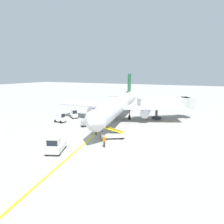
{
  "coord_description": "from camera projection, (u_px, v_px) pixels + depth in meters",
  "views": [
    {
      "loc": [
        18.63,
        -25.99,
        10.4
      ],
      "look_at": [
        1.17,
        10.24,
        2.5
      ],
      "focal_mm": 32.23,
      "sensor_mm": 36.0,
      "label": 1
    }
  ],
  "objects": [
    {
      "name": "ground_plane",
      "position": [
        78.0,
        137.0,
        32.91
      ],
      "size": [
        300.0,
        300.0,
        0.0
      ],
      "primitive_type": "plane",
      "color": "#9E9B93"
    },
    {
      "name": "taxi_line_yellow",
      "position": [
        100.0,
        130.0,
        36.83
      ],
      "size": [
        15.66,
        78.57,
        0.01
      ],
      "primitive_type": "cube",
      "rotation": [
        0.0,
        0.0,
        0.19
      ],
      "color": "yellow",
      "rests_on": "ground"
    },
    {
      "name": "airliner",
      "position": [
        119.0,
        105.0,
        43.98
      ],
      "size": [
        28.08,
        35.16,
        10.1
      ],
      "color": "silver",
      "rests_on": "ground"
    },
    {
      "name": "jet_bridge",
      "position": [
        170.0,
        103.0,
        45.6
      ],
      "size": [
        11.8,
        9.57,
        4.85
      ],
      "color": "beige",
      "rests_on": "ground"
    },
    {
      "name": "pushback_tug",
      "position": [
        55.0,
        145.0,
        26.58
      ],
      "size": [
        3.13,
        4.05,
        2.2
      ],
      "color": "silver",
      "rests_on": "ground"
    },
    {
      "name": "baggage_tug_near_wing",
      "position": [
        61.0,
        118.0,
        42.56
      ],
      "size": [
        2.53,
        1.58,
        2.1
      ],
      "color": "silver",
      "rests_on": "ground"
    },
    {
      "name": "baggage_tug_by_cargo_door",
      "position": [
        74.0,
        114.0,
        46.6
      ],
      "size": [
        2.69,
        2.5,
        2.1
      ],
      "color": "silver",
      "rests_on": "ground"
    },
    {
      "name": "belt_loader_forward_hold",
      "position": [
        112.0,
        134.0,
        32.15
      ],
      "size": [
        4.89,
        3.73,
        2.59
      ],
      "color": "silver",
      "rests_on": "ground"
    },
    {
      "name": "baggage_cart_loaded",
      "position": [
        88.0,
        124.0,
        39.54
      ],
      "size": [
        3.54,
        2.88,
        0.94
      ],
      "color": "#A5A5A8",
      "rests_on": "ground"
    },
    {
      "name": "ground_crew_marshaller",
      "position": [
        96.0,
        129.0,
        34.16
      ],
      "size": [
        0.36,
        0.24,
        1.7
      ],
      "color": "#26262D",
      "rests_on": "ground"
    },
    {
      "name": "ground_crew_wing_walker",
      "position": [
        104.0,
        141.0,
        28.33
      ],
      "size": [
        0.36,
        0.24,
        1.7
      ],
      "color": "#26262D",
      "rests_on": "ground"
    },
    {
      "name": "safety_cone_nose_left",
      "position": [
        170.0,
        121.0,
        42.99
      ],
      "size": [
        0.36,
        0.36,
        0.44
      ],
      "primitive_type": "cone",
      "color": "orange",
      "rests_on": "ground"
    },
    {
      "name": "safety_cone_nose_right",
      "position": [
        147.0,
        119.0,
        44.98
      ],
      "size": [
        0.36,
        0.36,
        0.44
      ],
      "primitive_type": "cone",
      "color": "orange",
      "rests_on": "ground"
    }
  ]
}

